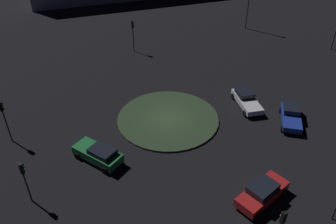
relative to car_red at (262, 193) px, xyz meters
The scene contains 9 objects.
ground_plane 12.45m from the car_red, 127.21° to the left, with size 117.58×117.58×0.00m, color black.
roundabout_island 12.44m from the car_red, 127.21° to the left, with size 10.05×10.05×0.17m, color #2D4228.
car_red is the anchor object (origin of this frame).
car_blue 11.22m from the car_red, 66.12° to the left, with size 2.55×4.67×1.40m.
car_white 12.88m from the car_red, 87.62° to the left, with size 2.93×4.85×1.41m.
car_green 13.55m from the car_red, 164.50° to the left, with size 4.64×3.75×1.53m.
traffic_light_southwest 17.31m from the car_red, behind, with size 0.38×0.39×3.80m.
traffic_light_west 22.49m from the car_red, 164.89° to the left, with size 0.39×0.35×4.27m.
traffic_light_north 28.50m from the car_red, 117.08° to the left, with size 0.36×0.39×4.28m.
Camera 1 is at (1.43, -27.82, 20.50)m, focal length 37.14 mm.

